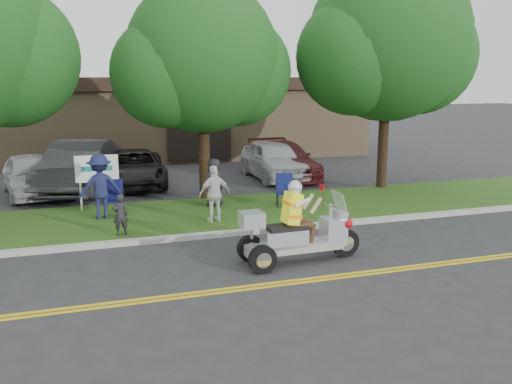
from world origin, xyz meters
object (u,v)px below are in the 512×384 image
object	(u,v)px
lawn_chair_a	(113,196)
parked_car_far_left	(31,175)
trike_scooter	(296,234)
parked_car_far_right	(274,160)
spectator_adult_right	(215,194)
parked_car_left	(79,166)
lawn_chair_b	(285,188)
parked_car_right	(283,160)
parked_car_mid	(135,168)

from	to	relation	value
lawn_chair_a	parked_car_far_left	world-z (taller)	parked_car_far_left
trike_scooter	parked_car_far_right	xyz separation A→B (m)	(2.95, 9.63, 0.12)
lawn_chair_a	spectator_adult_right	distance (m)	3.04
parked_car_left	lawn_chair_b	bearing A→B (deg)	-22.99
parked_car_far_right	spectator_adult_right	bearing A→B (deg)	-121.77
parked_car_far_right	lawn_chair_a	bearing A→B (deg)	-144.30
spectator_adult_right	parked_car_right	bearing A→B (deg)	-136.55
lawn_chair_b	parked_car_far_right	distance (m)	5.16
lawn_chair_a	parked_car_mid	world-z (taller)	parked_car_mid
lawn_chair_b	parked_car_left	size ratio (longest dim) A/B	0.19
lawn_chair_a	parked_car_far_left	xyz separation A→B (m)	(-2.49, 4.18, 0.03)
trike_scooter	lawn_chair_b	xyz separation A→B (m)	(1.53, 4.68, 0.02)
parked_car_left	parked_car_far_right	bearing A→B (deg)	16.75
parked_car_far_left	parked_car_far_right	world-z (taller)	parked_car_far_right
lawn_chair_a	parked_car_left	bearing A→B (deg)	108.33
parked_car_mid	spectator_adult_right	bearing A→B (deg)	-72.82
trike_scooter	lawn_chair_b	distance (m)	4.92
lawn_chair_a	parked_car_far_right	size ratio (longest dim) A/B	0.23
lawn_chair_a	parked_car_mid	distance (m)	4.96
lawn_chair_a	lawn_chair_b	world-z (taller)	lawn_chair_a
spectator_adult_right	parked_car_right	xyz separation A→B (m)	(4.41, 6.28, -0.18)
trike_scooter	spectator_adult_right	distance (m)	3.69
trike_scooter	parked_car_far_right	distance (m)	10.08
lawn_chair_b	parked_car_left	bearing A→B (deg)	156.59
trike_scooter	parked_car_right	distance (m)	10.42
lawn_chair_a	parked_car_far_right	bearing A→B (deg)	41.73
parked_car_right	trike_scooter	bearing A→B (deg)	-107.63
trike_scooter	parked_car_left	distance (m)	10.58
lawn_chair_a	parked_car_mid	size ratio (longest dim) A/B	0.22
lawn_chair_b	spectator_adult_right	size ratio (longest dim) A/B	0.64
lawn_chair_b	parked_car_far_right	world-z (taller)	parked_car_far_right
lawn_chair_b	spectator_adult_right	xyz separation A→B (m)	(-2.48, -1.12, 0.22)
lawn_chair_b	parked_car_far_left	distance (m)	8.88
parked_car_far_left	parked_car_mid	bearing A→B (deg)	-0.34
lawn_chair_a	parked_car_right	world-z (taller)	parked_car_right
spectator_adult_right	parked_car_mid	xyz separation A→B (m)	(-1.52, 6.40, -0.23)
parked_car_mid	parked_car_far_right	distance (m)	5.44
trike_scooter	parked_car_right	xyz separation A→B (m)	(3.45, 9.83, 0.06)
parked_car_mid	trike_scooter	bearing A→B (deg)	-72.22
lawn_chair_b	parked_car_right	bearing A→B (deg)	85.52
spectator_adult_right	parked_car_mid	world-z (taller)	spectator_adult_right
parked_car_far_left	parked_car_left	world-z (taller)	parked_car_left
parked_car_far_right	parked_car_mid	bearing A→B (deg)	177.54
lawn_chair_a	lawn_chair_b	distance (m)	5.10
lawn_chair_b	parked_car_right	distance (m)	5.50
lawn_chair_a	parked_car_far_left	bearing A→B (deg)	127.78
parked_car_left	spectator_adult_right	bearing A→B (deg)	-43.51
parked_car_mid	parked_car_far_right	size ratio (longest dim) A/B	1.05
lawn_chair_b	trike_scooter	bearing A→B (deg)	-92.07
spectator_adult_right	parked_car_far_left	distance (m)	7.68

